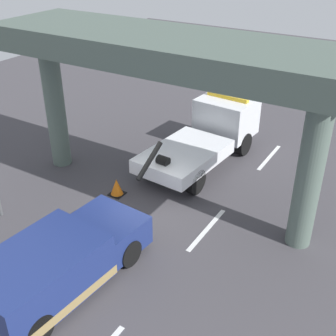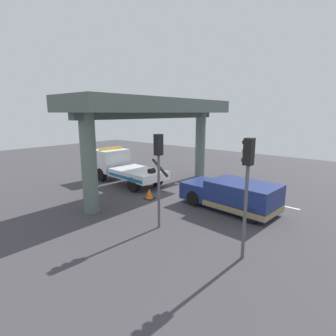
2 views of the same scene
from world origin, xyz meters
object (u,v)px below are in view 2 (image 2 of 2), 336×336
towed_van_green (233,195)px  traffic_cone_orange (149,194)px  traffic_light_near (247,173)px  traffic_light_far (158,161)px  tow_truck_white (122,166)px

towed_van_green → traffic_cone_orange: 4.93m
traffic_light_near → towed_van_green: bearing=-59.3°
towed_van_green → traffic_light_near: 5.43m
traffic_light_far → traffic_light_near: bearing=180.0°
towed_van_green → traffic_light_far: 5.02m
towed_van_green → traffic_cone_orange: size_ratio=8.30×
tow_truck_white → traffic_light_far: bearing=150.5°
traffic_cone_orange → towed_van_green: bearing=-161.5°
towed_van_green → traffic_cone_orange: bearing=18.5°
tow_truck_white → traffic_cone_orange: bearing=159.7°
tow_truck_white → traffic_light_near: 12.47m
tow_truck_white → traffic_light_far: (-7.55, 4.27, 1.87)m
towed_van_green → traffic_light_far: size_ratio=1.27×
traffic_light_near → traffic_cone_orange: size_ratio=6.65×
tow_truck_white → traffic_light_near: size_ratio=1.71×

